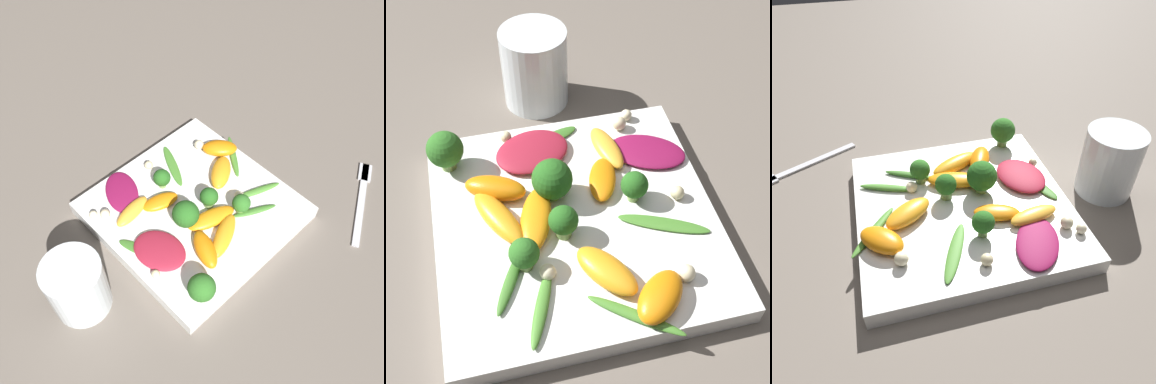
# 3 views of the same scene
# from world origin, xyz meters

# --- Properties ---
(ground_plane) EXTENTS (2.40, 2.40, 0.00)m
(ground_plane) POSITION_xyz_m (0.00, 0.00, 0.00)
(ground_plane) COLOR #6B6056
(plate) EXTENTS (0.28, 0.28, 0.02)m
(plate) POSITION_xyz_m (0.00, 0.00, 0.01)
(plate) COLOR white
(plate) RESTS_ON ground_plane
(drinking_glass) EXTENTS (0.08, 0.08, 0.10)m
(drinking_glass) POSITION_xyz_m (0.00, -0.22, 0.05)
(drinking_glass) COLOR white
(drinking_glass) RESTS_ON ground_plane
(fork) EXTENTS (0.10, 0.16, 0.01)m
(fork) POSITION_xyz_m (0.17, 0.23, 0.00)
(fork) COLOR silver
(fork) RESTS_ON ground_plane
(radicchio_leaf_0) EXTENTS (0.10, 0.08, 0.01)m
(radicchio_leaf_0) POSITION_xyz_m (-0.10, -0.07, 0.03)
(radicchio_leaf_0) COLOR maroon
(radicchio_leaf_0) RESTS_ON plate
(radicchio_leaf_1) EXTENTS (0.10, 0.08, 0.01)m
(radicchio_leaf_1) POSITION_xyz_m (0.03, -0.09, 0.03)
(radicchio_leaf_1) COLOR maroon
(radicchio_leaf_1) RESTS_ON plate
(orange_segment_0) EXTENTS (0.07, 0.05, 0.02)m
(orange_segment_0) POSITION_xyz_m (0.07, -0.05, 0.03)
(orange_segment_0) COLOR orange
(orange_segment_0) RESTS_ON plate
(orange_segment_1) EXTENTS (0.05, 0.08, 0.02)m
(orange_segment_1) POSITION_xyz_m (0.04, -0.00, 0.03)
(orange_segment_1) COLOR orange
(orange_segment_1) RESTS_ON plate
(orange_segment_2) EXTENTS (0.06, 0.08, 0.02)m
(orange_segment_2) POSITION_xyz_m (0.07, -0.01, 0.03)
(orange_segment_2) COLOR orange
(orange_segment_2) RESTS_ON plate
(orange_segment_3) EXTENTS (0.04, 0.07, 0.01)m
(orange_segment_3) POSITION_xyz_m (-0.05, -0.08, 0.03)
(orange_segment_3) COLOR #FCAD33
(orange_segment_3) RESTS_ON plate
(orange_segment_4) EXTENTS (0.07, 0.07, 0.02)m
(orange_segment_4) POSITION_xyz_m (-0.05, 0.11, 0.03)
(orange_segment_4) COLOR orange
(orange_segment_4) RESTS_ON plate
(orange_segment_5) EXTENTS (0.04, 0.07, 0.01)m
(orange_segment_5) POSITION_xyz_m (-0.04, -0.04, 0.03)
(orange_segment_5) COLOR orange
(orange_segment_5) RESTS_ON plate
(orange_segment_6) EXTENTS (0.06, 0.07, 0.02)m
(orange_segment_6) POSITION_xyz_m (-0.01, 0.07, 0.03)
(orange_segment_6) COLOR orange
(orange_segment_6) RESTS_ON plate
(broccoli_floret_0) EXTENTS (0.03, 0.03, 0.04)m
(broccoli_floret_0) POSITION_xyz_m (0.02, 0.02, 0.04)
(broccoli_floret_0) COLOR #7A9E51
(broccoli_floret_0) RESTS_ON plate
(broccoli_floret_1) EXTENTS (0.03, 0.03, 0.04)m
(broccoli_floret_1) POSITION_xyz_m (-0.06, -0.01, 0.04)
(broccoli_floret_1) COLOR #84AD5B
(broccoli_floret_1) RESTS_ON plate
(broccoli_floret_2) EXTENTS (0.04, 0.04, 0.05)m
(broccoli_floret_2) POSITION_xyz_m (0.02, -0.03, 0.05)
(broccoli_floret_2) COLOR #84AD5B
(broccoli_floret_2) RESTS_ON plate
(broccoli_floret_3) EXTENTS (0.03, 0.03, 0.04)m
(broccoli_floret_3) POSITION_xyz_m (0.06, 0.05, 0.04)
(broccoli_floret_3) COLOR #7A9E51
(broccoli_floret_3) RESTS_ON plate
(broccoli_floret_4) EXTENTS (0.04, 0.04, 0.05)m
(broccoli_floret_4) POSITION_xyz_m (0.12, -0.10, 0.05)
(broccoli_floret_4) COLOR #7A9E51
(broccoli_floret_4) RESTS_ON plate
(arugula_sprig_0) EXTENTS (0.09, 0.05, 0.00)m
(arugula_sprig_0) POSITION_xyz_m (-0.08, 0.03, 0.03)
(arugula_sprig_0) COLOR #47842D
(arugula_sprig_0) RESTS_ON plate
(arugula_sprig_1) EXTENTS (0.04, 0.08, 0.01)m
(arugula_sprig_1) POSITION_xyz_m (0.05, 0.09, 0.03)
(arugula_sprig_1) COLOR #47842D
(arugula_sprig_1) RESTS_ON plate
(arugula_sprig_2) EXTENTS (0.04, 0.07, 0.01)m
(arugula_sprig_2) POSITION_xyz_m (0.07, 0.06, 0.03)
(arugula_sprig_2) COLOR #3D7528
(arugula_sprig_2) RESTS_ON plate
(arugula_sprig_3) EXTENTS (0.08, 0.06, 0.01)m
(arugula_sprig_3) POSITION_xyz_m (-0.03, 0.12, 0.03)
(arugula_sprig_3) COLOR #47842D
(arugula_sprig_3) RESTS_ON plate
(arugula_sprig_4) EXTENTS (0.06, 0.04, 0.00)m
(arugula_sprig_4) POSITION_xyz_m (-0.00, -0.11, 0.03)
(arugula_sprig_4) COLOR #3D7528
(arugula_sprig_4) RESTS_ON plate
(macadamia_nut_0) EXTENTS (0.02, 0.02, 0.02)m
(macadamia_nut_0) POSITION_xyz_m (-0.08, 0.09, 0.03)
(macadamia_nut_0) COLOR beige
(macadamia_nut_0) RESTS_ON plate
(macadamia_nut_1) EXTENTS (0.01, 0.01, 0.01)m
(macadamia_nut_1) POSITION_xyz_m (0.05, -0.12, 0.03)
(macadamia_nut_1) COLOR beige
(macadamia_nut_1) RESTS_ON plate
(macadamia_nut_2) EXTENTS (0.02, 0.02, 0.02)m
(macadamia_nut_2) POSITION_xyz_m (-0.08, -0.11, 0.03)
(macadamia_nut_2) COLOR beige
(macadamia_nut_2) RESTS_ON plate
(macadamia_nut_3) EXTENTS (0.02, 0.02, 0.02)m
(macadamia_nut_3) POSITION_xyz_m (0.04, 0.06, 0.03)
(macadamia_nut_3) COLOR beige
(macadamia_nut_3) RESTS_ON plate
(macadamia_nut_4) EXTENTS (0.01, 0.01, 0.01)m
(macadamia_nut_4) POSITION_xyz_m (-0.11, -0.00, 0.03)
(macadamia_nut_4) COLOR beige
(macadamia_nut_4) RESTS_ON plate
(macadamia_nut_5) EXTENTS (0.01, 0.01, 0.01)m
(macadamia_nut_5) POSITION_xyz_m (-0.09, -0.13, 0.03)
(macadamia_nut_5) COLOR beige
(macadamia_nut_5) RESTS_ON plate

